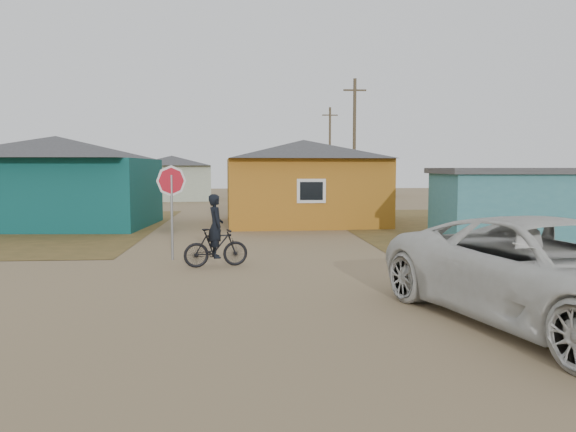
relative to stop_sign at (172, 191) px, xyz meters
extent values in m
plane|color=#89704F|center=(2.33, -3.89, -1.95)|extent=(120.00, 120.00, 0.00)
cube|color=brown|center=(16.33, 9.11, -1.94)|extent=(20.00, 18.00, 0.00)
cube|color=#0B3E3E|center=(-6.17, 9.61, -0.45)|extent=(8.40, 6.54, 3.00)
pyramid|color=#343437|center=(-6.17, 9.61, 1.55)|extent=(8.93, 7.08, 1.00)
cube|color=#A76719|center=(4.83, 10.11, -0.45)|extent=(7.21, 6.24, 3.00)
pyramid|color=#343437|center=(4.83, 10.11, 1.50)|extent=(7.72, 6.76, 0.90)
cube|color=silver|center=(4.83, 7.08, -0.30)|extent=(1.20, 0.06, 1.00)
cube|color=black|center=(4.83, 7.05, -0.30)|extent=(0.95, 0.04, 0.75)
cube|color=teal|center=(11.83, 2.61, -0.75)|extent=(6.39, 4.61, 2.40)
cube|color=#343437|center=(11.83, 2.61, 0.55)|extent=(6.71, 4.93, 0.20)
cube|color=#A8B39A|center=(-3.67, 30.11, -0.55)|extent=(6.49, 5.60, 2.80)
pyramid|color=#343437|center=(-3.67, 30.11, 1.25)|extent=(7.04, 6.15, 0.80)
cube|color=tan|center=(12.33, 36.11, -0.55)|extent=(6.41, 5.50, 2.80)
pyramid|color=#343437|center=(12.33, 36.11, 1.25)|extent=(6.95, 6.05, 0.80)
cube|color=#A8B39A|center=(-11.67, 42.11, -0.60)|extent=(5.75, 5.28, 2.70)
pyramid|color=#343437|center=(-11.67, 42.11, 1.10)|extent=(6.28, 5.81, 0.70)
cylinder|color=brown|center=(8.83, 18.11, 2.05)|extent=(0.20, 0.20, 8.00)
cube|color=brown|center=(8.83, 18.11, 5.35)|extent=(1.40, 0.10, 0.10)
cylinder|color=brown|center=(9.83, 34.11, 2.05)|extent=(0.20, 0.20, 8.00)
cube|color=brown|center=(9.83, 34.11, 5.35)|extent=(1.40, 0.10, 0.10)
cylinder|color=gray|center=(0.00, 0.00, -0.75)|extent=(0.07, 0.07, 2.40)
imported|color=black|center=(1.28, -1.21, -1.44)|extent=(1.76, 0.85, 1.02)
imported|color=black|center=(1.28, -1.21, -0.87)|extent=(0.53, 0.68, 1.67)
imported|color=silver|center=(7.00, -7.32, -1.06)|extent=(4.48, 6.93, 1.77)
camera|label=1|loc=(1.98, -15.92, 0.64)|focal=35.00mm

